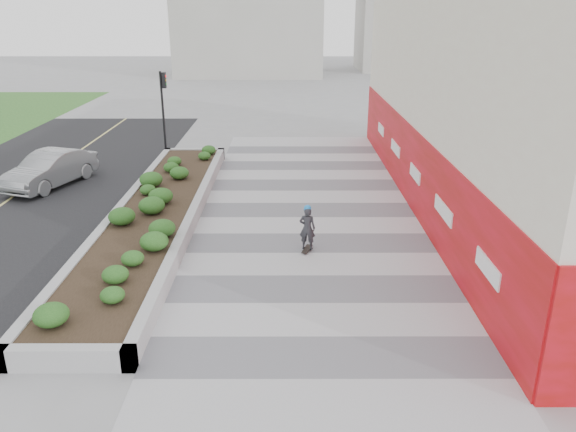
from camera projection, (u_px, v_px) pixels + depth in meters
name	position (u px, v px, depth m)	size (l,w,h in m)	color
ground	(319.00, 323.00, 13.73)	(160.00, 160.00, 0.00)	gray
walkway	(314.00, 270.00, 16.54)	(8.00, 36.00, 0.01)	#A8A8AD
building	(497.00, 102.00, 20.77)	(6.04, 24.08, 8.00)	beige
planter	(156.00, 210.00, 20.14)	(3.00, 18.00, 0.90)	#9E9EA0
traffic_signal_near	(163.00, 100.00, 29.16)	(0.33, 0.28, 4.20)	black
manhole_cover	(331.00, 270.00, 16.54)	(0.44, 0.44, 0.01)	#595654
skateboarder	(307.00, 228.00, 17.56)	(0.57, 0.75, 1.54)	beige
car_silver	(50.00, 169.00, 24.05)	(1.58, 4.54, 1.49)	#95989C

